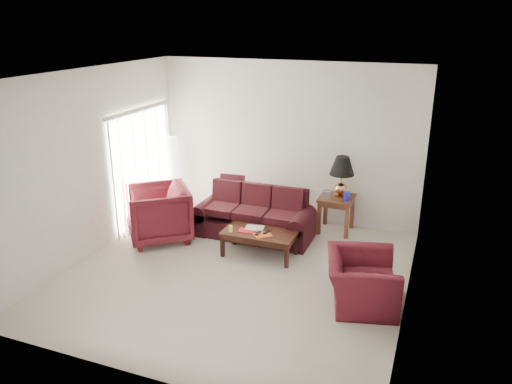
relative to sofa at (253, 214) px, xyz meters
The scene contains 19 objects.
floor 1.49m from the sofa, 79.23° to the right, with size 5.00×5.00×0.00m, color beige.
blinds 2.25m from the sofa, behind, with size 0.10×2.00×2.16m, color silver.
sofa is the anchor object (origin of this frame).
throw_pillow 0.83m from the sofa, 141.88° to the left, with size 0.46×0.13×0.46m, color black.
end_table 1.53m from the sofa, 29.37° to the left, with size 0.61×0.61×0.67m, color #58301E, non-canonical shape.
table_lamp 1.71m from the sofa, 30.29° to the left, with size 0.44×0.44×0.74m, color #BB7E3A, non-canonical shape.
clock 1.35m from the sofa, 26.70° to the left, with size 0.14×0.05×0.14m, color #B6B6BA.
blue_canister 1.68m from the sofa, 22.07° to the left, with size 0.10×0.10×0.17m, color #211DBC.
picture_frame 1.47m from the sofa, 37.78° to the left, with size 0.13×0.02×0.16m, color silver.
floor_lamp 2.16m from the sofa, 160.23° to the left, with size 0.25×0.25×1.51m, color white, non-canonical shape.
armchair_left 1.66m from the sofa, 154.41° to the right, with size 1.03×1.06×0.96m, color #481018.
armchair_right 2.68m from the sofa, 35.46° to the right, with size 1.06×0.93×0.69m, color #49101A.
coffee_table 0.81m from the sofa, 61.10° to the right, with size 1.20×0.60×0.42m, color black, non-canonical shape.
magazine_red 0.75m from the sofa, 76.93° to the right, with size 0.26×0.19×0.01m, color red.
magazine_white 0.63m from the sofa, 66.54° to the right, with size 0.30×0.22×0.02m, color white.
magazine_orange 0.92m from the sofa, 59.15° to the right, with size 0.28×0.21×0.02m, color #D25918.
remote_a 0.88m from the sofa, 63.34° to the right, with size 0.05×0.17×0.02m, color black.
remote_b 0.87m from the sofa, 53.64° to the right, with size 0.05×0.17×0.02m, color black.
yellow_glass 0.85m from the sofa, 94.14° to the right, with size 0.06×0.06×0.11m, color yellow.
Camera 1 is at (2.73, -6.24, 3.73)m, focal length 35.00 mm.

